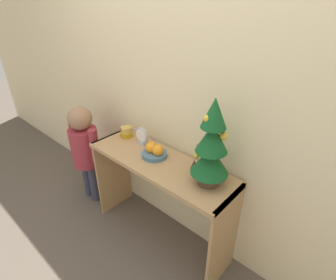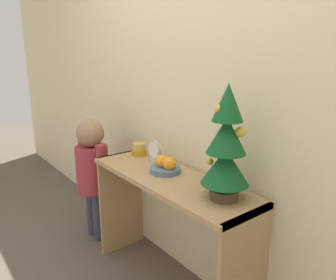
% 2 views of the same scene
% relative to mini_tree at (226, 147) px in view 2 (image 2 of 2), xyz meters
% --- Properties ---
extents(back_wall, '(7.00, 0.05, 2.50)m').
position_rel_mini_tree_xyz_m(back_wall, '(-0.40, 0.21, 0.24)').
color(back_wall, beige).
rests_on(back_wall, ground_plane).
extents(console_table, '(1.16, 0.38, 0.75)m').
position_rel_mini_tree_xyz_m(console_table, '(-0.40, -0.03, -0.44)').
color(console_table, tan).
rests_on(console_table, ground_plane).
extents(mini_tree, '(0.23, 0.23, 0.56)m').
position_rel_mini_tree_xyz_m(mini_tree, '(0.00, 0.00, 0.00)').
color(mini_tree, '#4C3828').
rests_on(mini_tree, console_table).
extents(fruit_bowl, '(0.18, 0.18, 0.10)m').
position_rel_mini_tree_xyz_m(fruit_bowl, '(-0.47, -0.00, -0.23)').
color(fruit_bowl, '#476B84').
rests_on(fruit_bowl, console_table).
extents(singing_bowl, '(0.10, 0.10, 0.09)m').
position_rel_mini_tree_xyz_m(singing_bowl, '(-0.85, 0.06, -0.22)').
color(singing_bowl, '#B78419').
rests_on(singing_bowl, console_table).
extents(desk_clock, '(0.12, 0.04, 0.14)m').
position_rel_mini_tree_xyz_m(desk_clock, '(-0.66, 0.06, -0.19)').
color(desk_clock, '#B2B2B7').
rests_on(desk_clock, console_table).
extents(figurine, '(0.05, 0.05, 0.07)m').
position_rel_mini_tree_xyz_m(figurine, '(-0.16, 0.06, -0.23)').
color(figurine, '#382D23').
rests_on(figurine, console_table).
extents(child_figure, '(0.39, 0.25, 0.96)m').
position_rel_mini_tree_xyz_m(child_figure, '(-1.24, -0.12, -0.42)').
color(child_figure, '#38384C').
rests_on(child_figure, ground_plane).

